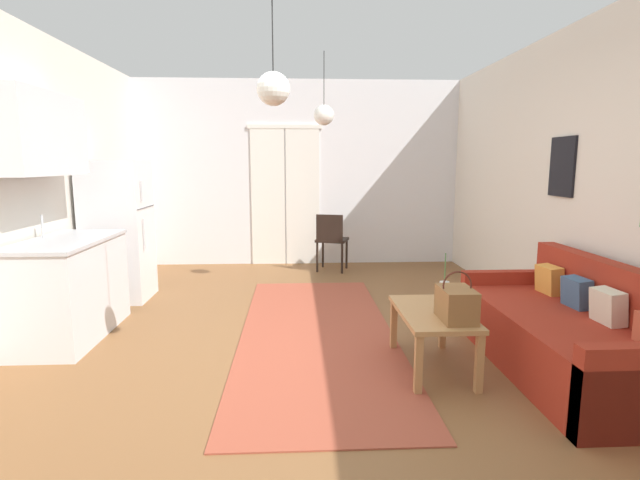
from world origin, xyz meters
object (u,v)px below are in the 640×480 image
at_px(couch, 572,336).
at_px(pendant_lamp_far, 324,115).
at_px(accent_chair, 331,238).
at_px(refrigerator, 118,231).
at_px(coffee_table, 433,319).
at_px(pendant_lamp_near, 273,89).
at_px(handbag, 456,304).
at_px(bamboo_vase, 444,294).

bearing_deg(couch, pendant_lamp_far, 126.93).
bearing_deg(accent_chair, couch, 130.64).
xyz_separation_m(couch, refrigerator, (-4.03, 2.17, 0.51)).
distance_m(couch, pendant_lamp_far, 3.36).
distance_m(coffee_table, accent_chair, 3.40).
bearing_deg(pendant_lamp_near, refrigerator, 129.05).
xyz_separation_m(refrigerator, accent_chair, (2.50, 1.29, -0.30)).
bearing_deg(pendant_lamp_far, refrigerator, -177.70).
xyz_separation_m(coffee_table, handbag, (0.10, -0.22, 0.18)).
distance_m(couch, bamboo_vase, 0.97).
distance_m(pendant_lamp_near, pendant_lamp_far, 2.43).
height_order(coffee_table, pendant_lamp_far, pendant_lamp_far).
relative_size(bamboo_vase, pendant_lamp_near, 0.48).
relative_size(couch, pendant_lamp_far, 2.39).
distance_m(accent_chair, pendant_lamp_near, 3.95).
distance_m(couch, accent_chair, 3.79).
distance_m(coffee_table, pendant_lamp_far, 2.83).
bearing_deg(handbag, refrigerator, 143.75).
relative_size(coffee_table, pendant_lamp_near, 1.03).
distance_m(couch, refrigerator, 4.60).
bearing_deg(coffee_table, accent_chair, 98.62).
bearing_deg(bamboo_vase, coffee_table, -139.15).
bearing_deg(coffee_table, refrigerator, 145.57).
height_order(handbag, accent_chair, accent_chair).
xyz_separation_m(couch, pendant_lamp_near, (-2.17, -0.12, 1.73)).
xyz_separation_m(couch, accent_chair, (-1.52, 3.47, 0.21)).
xyz_separation_m(bamboo_vase, pendant_lamp_far, (-0.80, 2.07, 1.52)).
distance_m(refrigerator, pendant_lamp_near, 3.20).
bearing_deg(couch, bamboo_vase, 167.59).
relative_size(couch, pendant_lamp_near, 2.23).
bearing_deg(coffee_table, pendant_lamp_near, -168.85).
distance_m(refrigerator, accent_chair, 2.83).
bearing_deg(coffee_table, bamboo_vase, 40.85).
distance_m(handbag, pendant_lamp_far, 2.92).
xyz_separation_m(handbag, refrigerator, (-3.11, 2.28, 0.22)).
distance_m(handbag, accent_chair, 3.63).
relative_size(refrigerator, pendant_lamp_far, 1.95).
bearing_deg(coffee_table, couch, -5.99).
bearing_deg(refrigerator, handbag, -36.25).
height_order(accent_chair, pendant_lamp_far, pendant_lamp_far).
bearing_deg(pendant_lamp_far, coffee_table, -72.32).
bearing_deg(bamboo_vase, accent_chair, 100.70).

